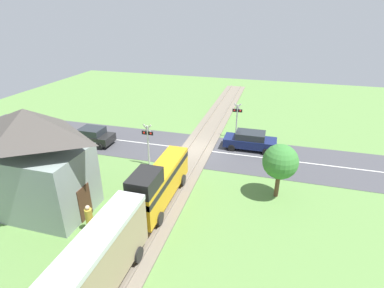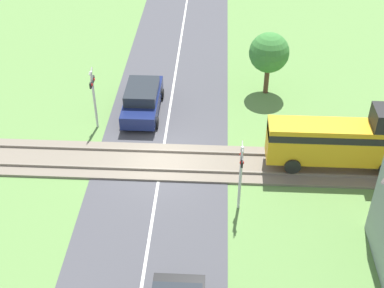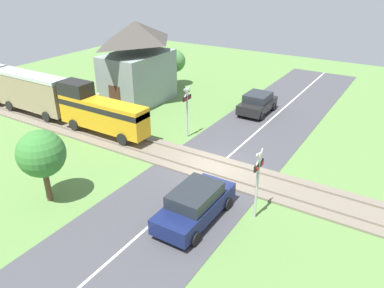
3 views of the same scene
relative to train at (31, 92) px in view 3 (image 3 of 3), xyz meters
name	(u,v)px [view 3 (image 3 of 3)]	position (x,y,z in m)	size (l,w,h in m)	color
ground_plane	(214,169)	(0.00, -15.47, -1.88)	(60.00, 60.00, 0.00)	#5B8442
road_surface	(214,169)	(0.00, -15.47, -1.87)	(48.00, 6.40, 0.02)	#424247
track_bed	(214,168)	(0.00, -15.47, -1.81)	(2.80, 48.00, 0.24)	#756B5B
train	(31,92)	(0.00, 0.00, 0.00)	(1.58, 20.70, 3.18)	gold
car_near_crossing	(195,204)	(-4.43, -16.91, -1.05)	(4.49, 1.99, 1.59)	#141E4C
car_far_side	(257,103)	(9.37, -14.03, -1.07)	(3.73, 2.03, 1.57)	black
crossing_signal_west_approach	(258,176)	(-2.89, -19.13, 0.29)	(0.90, 0.18, 3.41)	#B7B7B7
crossing_signal_east_approach	(187,106)	(2.89, -11.81, 0.29)	(0.90, 0.18, 3.41)	#B7B7B7
station_building	(137,64)	(6.66, -4.68, 1.30)	(6.14, 4.06, 6.47)	gray
pedestrian_by_station	(99,104)	(2.97, -3.80, -1.14)	(0.40, 0.40, 1.63)	gold
tree_by_station	(174,61)	(12.00, -4.60, 0.41)	(2.03, 2.03, 3.33)	brown
tree_roadside_hedge	(41,154)	(-6.88, -10.08, 0.65)	(2.24, 2.24, 3.66)	brown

